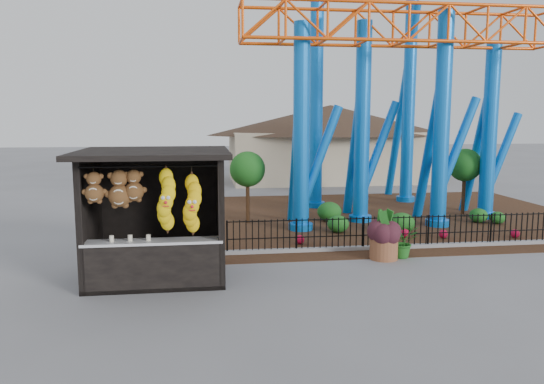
{
  "coord_description": "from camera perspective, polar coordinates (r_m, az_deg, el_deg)",
  "views": [
    {
      "loc": [
        -1.93,
        -11.7,
        3.9
      ],
      "look_at": [
        -0.12,
        1.5,
        2.0
      ],
      "focal_mm": 35.0,
      "sensor_mm": 36.0,
      "label": 1
    }
  ],
  "objects": [
    {
      "name": "landscaping",
      "position": [
        19.16,
        12.12,
        -2.81
      ],
      "size": [
        8.17,
        4.11,
        0.72
      ],
      "color": "#1A5519",
      "rests_on": "mulch_bed"
    },
    {
      "name": "potted_plant",
      "position": [
        15.25,
        13.86,
        -5.2
      ],
      "size": [
        0.91,
        0.82,
        0.9
      ],
      "primitive_type": "imported",
      "rotation": [
        0.0,
        0.0,
        0.16
      ],
      "color": "#245E1B",
      "rests_on": "ground"
    },
    {
      "name": "picket_fence",
      "position": [
        16.56,
        16.78,
        -4.08
      ],
      "size": [
        12.2,
        0.06,
        1.0
      ],
      "primitive_type": null,
      "color": "black",
      "rests_on": "ground"
    },
    {
      "name": "ground",
      "position": [
        12.49,
        1.5,
        -10.09
      ],
      "size": [
        120.0,
        120.0,
        0.0
      ],
      "primitive_type": "plane",
      "color": "slate",
      "rests_on": "ground"
    },
    {
      "name": "planter_foliage",
      "position": [
        14.85,
        12.0,
        -3.45
      ],
      "size": [
        0.7,
        0.7,
        0.64
      ],
      "primitive_type": "ellipsoid",
      "color": "#34151D",
      "rests_on": "terracotta_planter"
    },
    {
      "name": "terracotta_planter",
      "position": [
        14.99,
        11.93,
        -5.86
      ],
      "size": [
        0.93,
        0.93,
        0.65
      ],
      "primitive_type": "cylinder",
      "rotation": [
        0.0,
        0.0,
        0.23
      ],
      "color": "brown",
      "rests_on": "ground"
    },
    {
      "name": "mulch_bed",
      "position": [
        20.94,
        8.8,
        -2.7
      ],
      "size": [
        18.0,
        12.0,
        0.02
      ],
      "primitive_type": "cube",
      "color": "#331E11",
      "rests_on": "ground"
    },
    {
      "name": "prize_booth",
      "position": [
        12.87,
        -12.51,
        -2.69
      ],
      "size": [
        3.5,
        3.4,
        3.12
      ],
      "color": "black",
      "rests_on": "ground"
    },
    {
      "name": "pavilion",
      "position": [
        32.69,
        6.28,
        6.6
      ],
      "size": [
        15.0,
        15.0,
        4.8
      ],
      "color": "#BFAD8C",
      "rests_on": "ground"
    },
    {
      "name": "curb",
      "position": [
        16.31,
        13.83,
        -5.74
      ],
      "size": [
        18.0,
        0.18,
        0.12
      ],
      "primitive_type": "cube",
      "color": "gray",
      "rests_on": "ground"
    },
    {
      "name": "roller_coaster",
      "position": [
        21.29,
        11.99,
        14.8
      ],
      "size": [
        11.0,
        6.37,
        10.82
      ],
      "color": "blue",
      "rests_on": "ground"
    }
  ]
}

